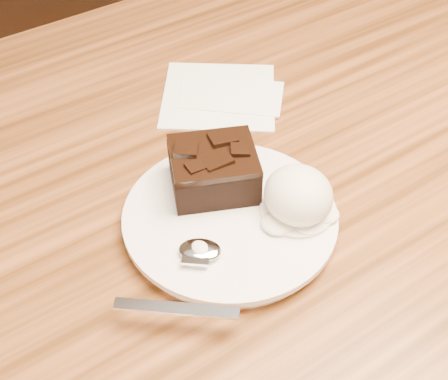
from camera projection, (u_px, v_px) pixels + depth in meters
dining_table at (270, 339)px, 0.94m from camera, size 1.20×0.80×0.75m
plate at (230, 220)px, 0.59m from camera, size 0.20×0.20×0.02m
brownie at (214, 172)px, 0.60m from camera, size 0.10×0.10×0.04m
ice_cream_scoop at (298, 195)px, 0.57m from camera, size 0.06×0.07×0.05m
melt_puddle at (297, 211)px, 0.59m from camera, size 0.07×0.07×0.00m
spoon at (200, 251)px, 0.55m from camera, size 0.14×0.12×0.01m
napkin at (219, 95)px, 0.74m from camera, size 0.19×0.19×0.01m
crumb_a at (271, 212)px, 0.58m from camera, size 0.01×0.01×0.00m
crumb_b at (276, 217)px, 0.58m from camera, size 0.01×0.01×0.00m
crumb_c at (299, 208)px, 0.59m from camera, size 0.01×0.01×0.00m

